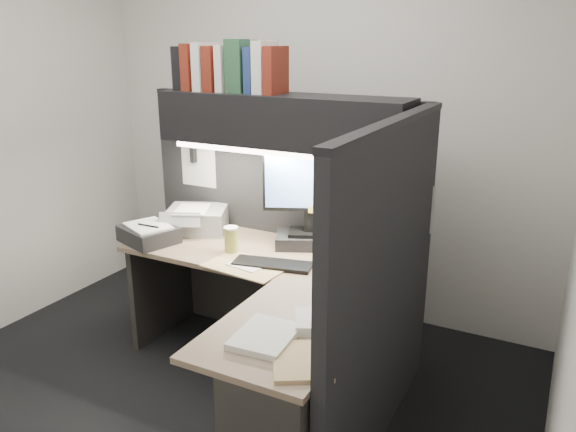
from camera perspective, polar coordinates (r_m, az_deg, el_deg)
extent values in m
plane|color=black|center=(3.38, -8.92, -18.10)|extent=(3.50, 3.50, 0.00)
cube|color=silver|center=(4.09, 2.77, 9.00)|extent=(3.50, 0.04, 2.70)
cube|color=black|center=(3.70, -0.64, -0.65)|extent=(1.90, 0.06, 1.60)
cube|color=black|center=(2.71, 9.73, -7.95)|extent=(0.06, 1.50, 1.60)
cube|color=#826553|center=(3.40, -2.54, -3.91)|extent=(1.70, 0.68, 0.03)
cube|color=#826553|center=(2.55, -0.37, -11.63)|extent=(0.60, 0.85, 0.03)
cube|color=#292624|center=(3.78, -0.18, -7.59)|extent=(1.61, 0.02, 0.70)
cube|color=#292624|center=(3.97, -12.60, -6.77)|extent=(0.04, 0.61, 0.70)
cube|color=black|center=(3.35, -0.70, 9.71)|extent=(1.55, 0.34, 0.30)
cylinder|color=white|center=(3.25, -1.86, 6.43)|extent=(1.32, 0.04, 0.04)
cube|color=black|center=(3.48, 2.08, -2.44)|extent=(0.46, 0.38, 0.08)
cube|color=black|center=(3.44, 2.11, -0.47)|extent=(0.07, 0.06, 0.13)
cube|color=black|center=(3.36, 2.12, 3.52)|extent=(0.52, 0.26, 0.36)
cube|color=#73A4FD|center=(3.35, 1.98, 3.45)|extent=(0.46, 0.21, 0.32)
cube|color=black|center=(3.18, -1.58, -4.91)|extent=(0.47, 0.24, 0.02)
cube|color=#1B3399|center=(3.06, 5.01, -6.13)|extent=(0.22, 0.20, 0.00)
ellipsoid|color=black|center=(3.03, 5.11, -5.92)|extent=(0.08, 0.11, 0.04)
cube|color=#C3B196|center=(3.31, 8.11, -3.48)|extent=(0.24, 0.25, 0.10)
cylinder|color=gold|center=(3.37, -5.79, -2.50)|extent=(0.09, 0.09, 0.15)
cube|color=gray|center=(3.79, -9.20, -0.34)|extent=(0.48, 0.45, 0.15)
cube|color=black|center=(3.65, -13.96, -1.81)|extent=(0.40, 0.37, 0.10)
cube|color=tan|center=(3.18, -4.25, -5.08)|extent=(0.48, 0.34, 0.01)
cube|color=white|center=(2.55, 3.48, -10.67)|extent=(0.30, 0.29, 0.05)
cube|color=white|center=(2.45, -2.29, -12.12)|extent=(0.26, 0.31, 0.03)
cube|color=tan|center=(2.30, 1.43, -14.48)|extent=(0.35, 0.37, 0.02)
cube|color=black|center=(3.69, -10.23, 14.58)|extent=(0.07, 0.22, 0.26)
cube|color=maroon|center=(3.63, -9.43, 14.70)|extent=(0.07, 0.22, 0.28)
cube|color=silver|center=(3.59, -8.37, 14.77)|extent=(0.06, 0.22, 0.29)
cube|color=maroon|center=(3.56, -7.30, 14.63)|extent=(0.07, 0.22, 0.27)
cube|color=silver|center=(3.52, -6.11, 14.67)|extent=(0.05, 0.22, 0.27)
cube|color=#274F31|center=(3.49, -5.18, 14.96)|extent=(0.05, 0.22, 0.31)
cube|color=#274F31|center=(3.45, -4.47, 14.91)|extent=(0.08, 0.22, 0.30)
cube|color=navy|center=(3.41, -3.22, 14.59)|extent=(0.05, 0.22, 0.26)
cube|color=silver|center=(3.38, -2.33, 14.87)|extent=(0.07, 0.22, 0.30)
cube|color=maroon|center=(3.33, -1.24, 14.58)|extent=(0.06, 0.22, 0.27)
cube|color=white|center=(3.35, 9.23, 1.61)|extent=(0.21, 0.00, 0.28)
cube|color=white|center=(3.30, 12.84, 0.77)|extent=(0.21, 0.00, 0.28)
cube|color=white|center=(3.91, -9.10, 5.44)|extent=(0.28, 0.00, 0.34)
cube|color=black|center=(2.52, 8.29, -4.49)|extent=(0.00, 0.18, 0.22)
cube|color=white|center=(2.25, 5.18, -9.16)|extent=(0.00, 0.21, 0.28)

